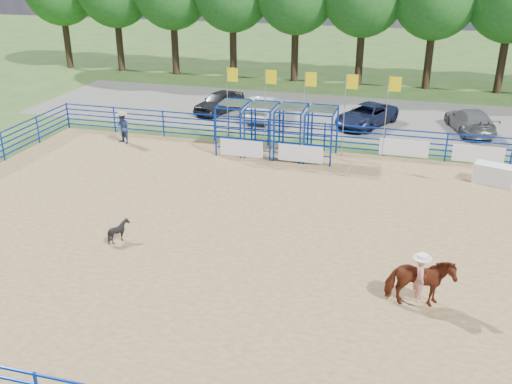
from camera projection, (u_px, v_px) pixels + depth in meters
The scene contains 13 objects.
ground at pixel (279, 239), 20.78m from camera, with size 120.00×120.00×0.00m, color #426026.
arena_dirt at pixel (279, 238), 20.78m from camera, with size 30.00×20.00×0.02m, color #A48252.
gravel_strip at pixel (342, 115), 35.81m from camera, with size 40.00×10.00×0.01m, color #68655D.
announcer_table at pixel (494, 174), 25.36m from camera, with size 1.67×0.78×0.89m, color silver.
horse_and_rider at pixel (420, 280), 16.53m from camera, with size 2.03×1.19×2.43m.
calf at pixel (119, 231), 20.41m from camera, with size 0.66×0.74×0.82m, color black.
spectator_cowboy at pixel (123, 128), 30.36m from camera, with size 0.99×0.91×1.71m.
car_a at pixel (219, 102), 36.24m from camera, with size 1.59×3.96×1.35m, color black.
car_b at pixel (265, 107), 34.95m from camera, with size 1.51×4.33×1.43m, color gray.
car_c at pixel (366, 115), 33.50m from camera, with size 2.12×4.59×1.28m, color #161B38.
car_d at pixel (470, 120), 32.39m from camera, with size 1.86×4.58×1.33m, color #59595C.
perimeter_fence at pixel (280, 220), 20.48m from camera, with size 30.10×20.10×1.50m.
chute_assembly at pixel (284, 131), 28.56m from camera, with size 19.32×2.41×4.20m.
Camera 1 is at (4.11, -17.94, 9.83)m, focal length 40.00 mm.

